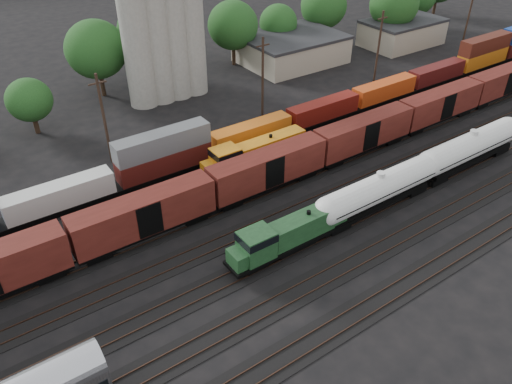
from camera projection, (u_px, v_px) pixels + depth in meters
ground at (289, 214)px, 55.66m from camera, size 600.00×600.00×0.00m
tracks at (289, 213)px, 55.63m from camera, size 180.00×33.20×0.20m
green_locomotive at (287, 235)px, 49.01m from camera, size 15.02×2.65×3.98m
tank_car_a at (378, 190)px, 54.66m from camera, size 17.86×3.20×4.68m
tank_car_b at (470, 147)px, 62.22m from camera, size 18.66×3.34×4.89m
orange_locomotive at (253, 153)px, 62.06m from camera, size 16.03×2.67×4.01m
boxcar_string at (318, 150)px, 61.19m from camera, size 184.40×2.90×4.20m
container_wall at (203, 145)px, 63.27m from camera, size 160.00×2.60×5.80m
grain_silo at (162, 28)px, 75.17m from camera, size 13.40×5.00×29.00m
industrial_sheds at (189, 80)px, 81.17m from camera, size 119.38×17.26×5.10m
tree_band at (202, 37)px, 84.43m from camera, size 163.65×21.25×13.52m
utility_poles at (190, 96)px, 67.02m from camera, size 122.20×0.36×12.00m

